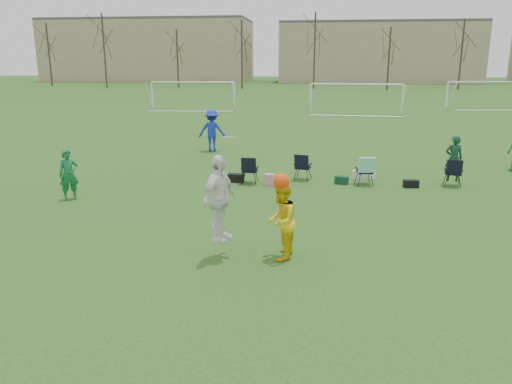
# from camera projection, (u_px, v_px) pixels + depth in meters

# --- Properties ---
(ground) EXTENTS (260.00, 260.00, 0.00)m
(ground) POSITION_uv_depth(u_px,v_px,m) (260.00, 269.00, 10.44)
(ground) COLOR #214C17
(ground) RESTS_ON ground
(fielder_green_near) EXTENTS (0.70, 0.64, 1.59)m
(fielder_green_near) POSITION_uv_depth(u_px,v_px,m) (69.00, 175.00, 15.47)
(fielder_green_near) COLOR #126737
(fielder_green_near) RESTS_ON ground
(fielder_blue) EXTENTS (1.33, 0.81, 1.99)m
(fielder_blue) POSITION_uv_depth(u_px,v_px,m) (212.00, 130.00, 23.83)
(fielder_blue) COLOR #172CAD
(fielder_blue) RESTS_ON ground
(center_contest) EXTENTS (2.11, 1.23, 2.72)m
(center_contest) POSITION_uv_depth(u_px,v_px,m) (250.00, 209.00, 10.74)
(center_contest) COLOR white
(center_contest) RESTS_ON ground
(sideline_setup) EXTENTS (8.19, 1.73, 1.75)m
(sideline_setup) POSITION_uv_depth(u_px,v_px,m) (360.00, 169.00, 17.58)
(sideline_setup) COLOR #103D23
(sideline_setup) RESTS_ON ground
(goal_left) EXTENTS (7.39, 0.76, 2.46)m
(goal_left) POSITION_uv_depth(u_px,v_px,m) (193.00, 88.00, 43.78)
(goal_left) COLOR white
(goal_left) RESTS_ON ground
(goal_mid) EXTENTS (7.40, 0.63, 2.46)m
(goal_mid) POSITION_uv_depth(u_px,v_px,m) (356.00, 90.00, 40.15)
(goal_mid) COLOR white
(goal_mid) RESTS_ON ground
(goal_right) EXTENTS (7.35, 1.14, 2.46)m
(goal_right) POSITION_uv_depth(u_px,v_px,m) (489.00, 87.00, 44.43)
(goal_right) COLOR white
(goal_right) RESTS_ON ground
(tree_line) EXTENTS (110.28, 3.28, 11.40)m
(tree_line) POSITION_uv_depth(u_px,v_px,m) (316.00, 55.00, 76.10)
(tree_line) COLOR #382B21
(tree_line) RESTS_ON ground
(building_row) EXTENTS (126.00, 16.00, 13.00)m
(building_row) POSITION_uv_depth(u_px,v_px,m) (350.00, 52.00, 100.16)
(building_row) COLOR tan
(building_row) RESTS_ON ground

